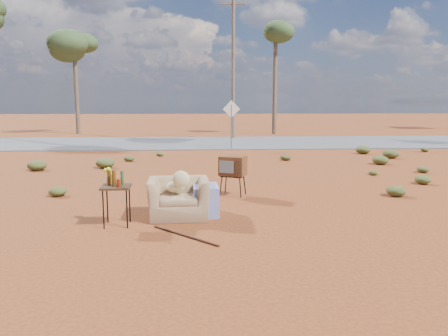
{
  "coord_description": "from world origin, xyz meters",
  "views": [
    {
      "loc": [
        0.04,
        -7.66,
        2.13
      ],
      "look_at": [
        0.54,
        1.03,
        0.8
      ],
      "focal_mm": 35.0,
      "sensor_mm": 36.0,
      "label": 1
    }
  ],
  "objects": [
    {
      "name": "eucalyptus_near_left",
      "position": [
        -8.0,
        22.0,
        5.45
      ],
      "size": [
        3.2,
        3.2,
        6.6
      ],
      "color": "brown",
      "rests_on": "ground"
    },
    {
      "name": "scrub_patch",
      "position": [
        -0.82,
        4.41,
        0.14
      ],
      "size": [
        17.49,
        8.07,
        0.33
      ],
      "color": "#4D5726",
      "rests_on": "ground"
    },
    {
      "name": "armchair",
      "position": [
        -0.26,
        0.31,
        0.45
      ],
      "size": [
        1.32,
        0.88,
        0.97
      ],
      "rotation": [
        0.0,
        0.0,
        0.05
      ],
      "color": "#947451",
      "rests_on": "ground"
    },
    {
      "name": "utility_pole_center",
      "position": [
        2.0,
        17.5,
        4.15
      ],
      "size": [
        1.4,
        0.2,
        8.0
      ],
      "color": "brown",
      "rests_on": "ground"
    },
    {
      "name": "side_table",
      "position": [
        -1.42,
        -0.2,
        0.72
      ],
      "size": [
        0.5,
        0.5,
        0.99
      ],
      "rotation": [
        0.0,
        0.0,
        0.04
      ],
      "color": "#3D2716",
      "rests_on": "ground"
    },
    {
      "name": "rusty_bar",
      "position": [
        -0.2,
        -0.94,
        0.02
      ],
      "size": [
        1.07,
        1.11,
        0.04
      ],
      "primitive_type": "cylinder",
      "rotation": [
        0.0,
        1.57,
        -0.8
      ],
      "color": "#4E2314",
      "rests_on": "ground"
    },
    {
      "name": "ground",
      "position": [
        0.0,
        0.0,
        0.0
      ],
      "size": [
        140.0,
        140.0,
        0.0
      ],
      "primitive_type": "plane",
      "color": "brown",
      "rests_on": "ground"
    },
    {
      "name": "tv_unit",
      "position": [
        0.8,
        2.11,
        0.67
      ],
      "size": [
        0.68,
        0.63,
        0.9
      ],
      "rotation": [
        0.0,
        0.0,
        -0.38
      ],
      "color": "black",
      "rests_on": "ground"
    },
    {
      "name": "highway",
      "position": [
        0.0,
        15.0,
        0.02
      ],
      "size": [
        140.0,
        7.0,
        0.04
      ],
      "primitive_type": "cube",
      "color": "#565659",
      "rests_on": "ground"
    },
    {
      "name": "road_sign",
      "position": [
        1.5,
        12.0,
        1.5
      ],
      "size": [
        0.78,
        0.06,
        2.19
      ],
      "color": "brown",
      "rests_on": "ground"
    },
    {
      "name": "eucalyptus_center",
      "position": [
        5.0,
        21.0,
        6.43
      ],
      "size": [
        3.2,
        3.2,
        7.6
      ],
      "color": "brown",
      "rests_on": "ground"
    }
  ]
}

